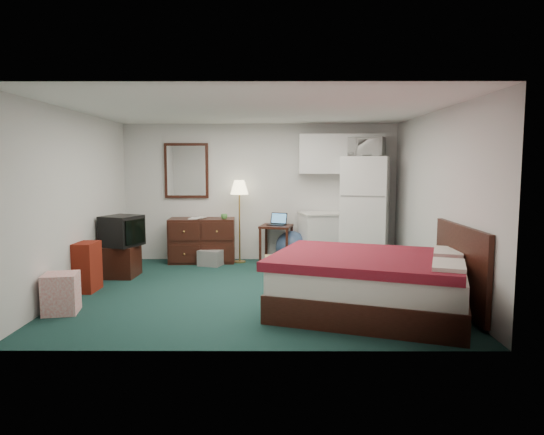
{
  "coord_description": "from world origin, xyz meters",
  "views": [
    {
      "loc": [
        0.25,
        -6.68,
        1.76
      ],
      "look_at": [
        0.22,
        0.32,
        0.99
      ],
      "focal_mm": 32.0,
      "sensor_mm": 36.0,
      "label": 1
    }
  ],
  "objects_px": {
    "desk": "(276,244)",
    "fridge": "(365,210)",
    "dresser": "(202,240)",
    "tv_stand": "(121,261)",
    "floor_lamp": "(240,222)",
    "kitchen_counter": "(324,239)",
    "bed": "(370,284)",
    "suitcase": "(87,267)"
  },
  "relations": [
    {
      "from": "dresser",
      "to": "floor_lamp",
      "type": "distance_m",
      "value": 0.76
    },
    {
      "from": "bed",
      "to": "suitcase",
      "type": "distance_m",
      "value": 3.88
    },
    {
      "from": "dresser",
      "to": "tv_stand",
      "type": "bearing_deg",
      "value": -137.12
    },
    {
      "from": "kitchen_counter",
      "to": "dresser",
      "type": "bearing_deg",
      "value": 165.46
    },
    {
      "from": "desk",
      "to": "kitchen_counter",
      "type": "bearing_deg",
      "value": 10.73
    },
    {
      "from": "bed",
      "to": "suitcase",
      "type": "bearing_deg",
      "value": -175.57
    },
    {
      "from": "dresser",
      "to": "desk",
      "type": "height_order",
      "value": "dresser"
    },
    {
      "from": "fridge",
      "to": "suitcase",
      "type": "height_order",
      "value": "fridge"
    },
    {
      "from": "dresser",
      "to": "desk",
      "type": "relative_size",
      "value": 1.72
    },
    {
      "from": "desk",
      "to": "bed",
      "type": "height_order",
      "value": "bed"
    },
    {
      "from": "fridge",
      "to": "dresser",
      "type": "bearing_deg",
      "value": -164.22
    },
    {
      "from": "dresser",
      "to": "tv_stand",
      "type": "relative_size",
      "value": 2.17
    },
    {
      "from": "floor_lamp",
      "to": "fridge",
      "type": "xyz_separation_m",
      "value": [
        2.24,
        -0.09,
        0.21
      ]
    },
    {
      "from": "desk",
      "to": "bed",
      "type": "xyz_separation_m",
      "value": [
        1.1,
        -2.98,
        0.0
      ]
    },
    {
      "from": "dresser",
      "to": "kitchen_counter",
      "type": "xyz_separation_m",
      "value": [
        2.2,
        -0.07,
        0.04
      ]
    },
    {
      "from": "floor_lamp",
      "to": "suitcase",
      "type": "bearing_deg",
      "value": -134.52
    },
    {
      "from": "kitchen_counter",
      "to": "bed",
      "type": "xyz_separation_m",
      "value": [
        0.24,
        -2.96,
        -0.1
      ]
    },
    {
      "from": "kitchen_counter",
      "to": "tv_stand",
      "type": "height_order",
      "value": "kitchen_counter"
    },
    {
      "from": "fridge",
      "to": "suitcase",
      "type": "xyz_separation_m",
      "value": [
        -4.23,
        -1.93,
        -0.61
      ]
    },
    {
      "from": "fridge",
      "to": "bed",
      "type": "relative_size",
      "value": 0.88
    },
    {
      "from": "tv_stand",
      "to": "suitcase",
      "type": "distance_m",
      "value": 0.91
    },
    {
      "from": "floor_lamp",
      "to": "kitchen_counter",
      "type": "height_order",
      "value": "floor_lamp"
    },
    {
      "from": "tv_stand",
      "to": "bed",
      "type": "bearing_deg",
      "value": -24.44
    },
    {
      "from": "kitchen_counter",
      "to": "suitcase",
      "type": "bearing_deg",
      "value": -163.5
    },
    {
      "from": "floor_lamp",
      "to": "bed",
      "type": "xyz_separation_m",
      "value": [
        1.76,
        -3.01,
        -0.4
      ]
    },
    {
      "from": "floor_lamp",
      "to": "bed",
      "type": "bearing_deg",
      "value": -59.69
    },
    {
      "from": "desk",
      "to": "tv_stand",
      "type": "xyz_separation_m",
      "value": [
        -2.46,
        -1.1,
        -0.09
      ]
    },
    {
      "from": "dresser",
      "to": "kitchen_counter",
      "type": "bearing_deg",
      "value": -4.91
    },
    {
      "from": "desk",
      "to": "fridge",
      "type": "relative_size",
      "value": 0.36
    },
    {
      "from": "desk",
      "to": "kitchen_counter",
      "type": "height_order",
      "value": "kitchen_counter"
    },
    {
      "from": "tv_stand",
      "to": "suitcase",
      "type": "relative_size",
      "value": 0.78
    },
    {
      "from": "fridge",
      "to": "tv_stand",
      "type": "distance_m",
      "value": 4.23
    },
    {
      "from": "desk",
      "to": "kitchen_counter",
      "type": "xyz_separation_m",
      "value": [
        0.86,
        -0.02,
        0.1
      ]
    },
    {
      "from": "dresser",
      "to": "floor_lamp",
      "type": "bearing_deg",
      "value": -3.97
    },
    {
      "from": "floor_lamp",
      "to": "tv_stand",
      "type": "relative_size",
      "value": 2.75
    },
    {
      "from": "bed",
      "to": "floor_lamp",
      "type": "bearing_deg",
      "value": 139.58
    },
    {
      "from": "desk",
      "to": "tv_stand",
      "type": "bearing_deg",
      "value": -143.78
    },
    {
      "from": "floor_lamp",
      "to": "fridge",
      "type": "relative_size",
      "value": 0.78
    },
    {
      "from": "fridge",
      "to": "bed",
      "type": "bearing_deg",
      "value": -81.51
    },
    {
      "from": "fridge",
      "to": "bed",
      "type": "xyz_separation_m",
      "value": [
        -0.48,
        -2.93,
        -0.61
      ]
    },
    {
      "from": "desk",
      "to": "fridge",
      "type": "bearing_deg",
      "value": 10.24
    },
    {
      "from": "tv_stand",
      "to": "suitcase",
      "type": "height_order",
      "value": "suitcase"
    }
  ]
}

